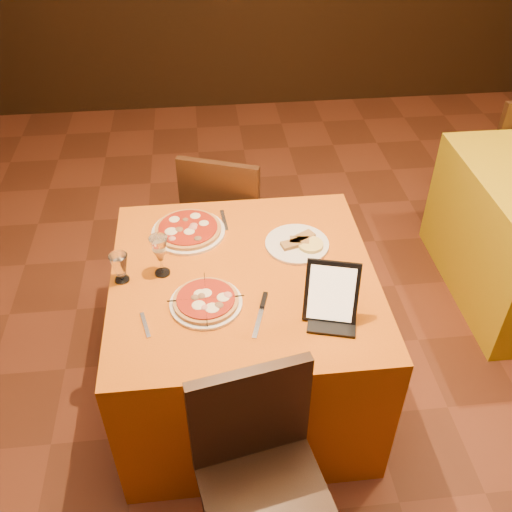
{
  "coord_description": "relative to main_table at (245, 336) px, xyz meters",
  "views": [
    {
      "loc": [
        -0.35,
        -1.55,
        2.32
      ],
      "look_at": [
        -0.16,
        0.21,
        0.86
      ],
      "focal_mm": 40.0,
      "sensor_mm": 36.0,
      "label": 1
    }
  ],
  "objects": [
    {
      "name": "pizza_far",
      "position": [
        -0.22,
        0.31,
        0.39
      ],
      "size": [
        0.33,
        0.33,
        0.03
      ],
      "rotation": [
        0.0,
        0.0,
        0.38
      ],
      "color": "white",
      "rests_on": "main_table"
    },
    {
      "name": "floor",
      "position": [
        0.21,
        -0.23,
        -0.38
      ],
      "size": [
        6.0,
        7.0,
        0.01
      ],
      "primitive_type": "cube",
      "color": "#5E2D19",
      "rests_on": "ground"
    },
    {
      "name": "fork_far",
      "position": [
        -0.06,
        0.39,
        0.38
      ],
      "size": [
        0.03,
        0.16,
        0.01
      ],
      "primitive_type": "cube",
      "rotation": [
        0.0,
        0.0,
        1.65
      ],
      "color": "#A9A9AF",
      "rests_on": "main_table"
    },
    {
      "name": "wine_glass",
      "position": [
        -0.34,
        0.04,
        0.47
      ],
      "size": [
        0.1,
        0.1,
        0.19
      ],
      "primitive_type": null,
      "rotation": [
        0.0,
        0.0,
        0.31
      ],
      "color": "#FFD590",
      "rests_on": "main_table"
    },
    {
      "name": "pizza_near",
      "position": [
        -0.16,
        -0.16,
        0.39
      ],
      "size": [
        0.29,
        0.29,
        0.03
      ],
      "rotation": [
        0.0,
        0.0,
        -0.41
      ],
      "color": "white",
      "rests_on": "main_table"
    },
    {
      "name": "cutlet_dish",
      "position": [
        0.25,
        0.17,
        0.39
      ],
      "size": [
        0.28,
        0.28,
        0.03
      ],
      "rotation": [
        0.0,
        0.0,
        0.1
      ],
      "color": "white",
      "rests_on": "main_table"
    },
    {
      "name": "knife",
      "position": [
        0.04,
        -0.25,
        0.38
      ],
      "size": [
        0.09,
        0.22,
        0.01
      ],
      "primitive_type": "cube",
      "rotation": [
        0.0,
        0.0,
        1.27
      ],
      "color": "#B0B0B7",
      "rests_on": "main_table"
    },
    {
      "name": "fork_near",
      "position": [
        -0.39,
        -0.25,
        0.38
      ],
      "size": [
        0.05,
        0.14,
        0.01
      ],
      "primitive_type": "cube",
      "rotation": [
        0.0,
        0.0,
        1.81
      ],
      "color": "silver",
      "rests_on": "main_table"
    },
    {
      "name": "main_table",
      "position": [
        0.0,
        0.0,
        0.0
      ],
      "size": [
        1.1,
        1.1,
        0.75
      ],
      "primitive_type": "cube",
      "color": "#C95D0C",
      "rests_on": "floor"
    },
    {
      "name": "chair_side_far",
      "position": [
        1.82,
        1.36,
        0.08
      ],
      "size": [
        0.42,
        0.42,
        0.91
      ],
      "primitive_type": null,
      "rotation": [
        0.0,
        0.0,
        3.26
      ],
      "color": "black",
      "rests_on": "floor"
    },
    {
      "name": "chair_main_far",
      "position": [
        0.0,
        0.83,
        0.08
      ],
      "size": [
        0.58,
        0.58,
        0.91
      ],
      "primitive_type": null,
      "rotation": [
        0.0,
        0.0,
        2.78
      ],
      "color": "black",
      "rests_on": "floor"
    },
    {
      "name": "water_glass",
      "position": [
        -0.5,
        0.02,
        0.44
      ],
      "size": [
        0.08,
        0.08,
        0.13
      ],
      "primitive_type": null,
      "rotation": [
        0.0,
        0.0,
        0.06
      ],
      "color": "white",
      "rests_on": "main_table"
    },
    {
      "name": "tablet",
      "position": [
        0.3,
        -0.27,
        0.49
      ],
      "size": [
        0.22,
        0.15,
        0.24
      ],
      "primitive_type": "cube",
      "rotation": [
        -0.35,
        0.0,
        -0.27
      ],
      "color": "black",
      "rests_on": "main_table"
    },
    {
      "name": "chair_main_near",
      "position": [
        0.0,
        -0.83,
        0.08
      ],
      "size": [
        0.53,
        0.53,
        0.91
      ],
      "primitive_type": null,
      "rotation": [
        0.0,
        0.0,
        0.2
      ],
      "color": "black",
      "rests_on": "floor"
    }
  ]
}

